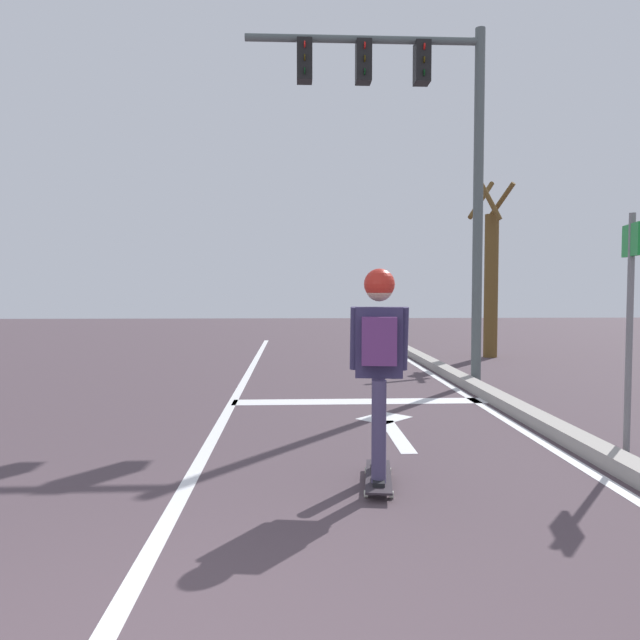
% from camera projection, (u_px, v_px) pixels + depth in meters
% --- Properties ---
extents(lane_line_center, '(0.12, 20.00, 0.01)m').
position_uv_depth(lane_line_center, '(232.00, 404.00, 7.89)').
color(lane_line_center, silver).
rests_on(lane_line_center, ground).
extents(lane_line_curbside, '(0.12, 20.00, 0.01)m').
position_uv_depth(lane_line_curbside, '(477.00, 402.00, 8.04)').
color(lane_line_curbside, silver).
rests_on(lane_line_curbside, ground).
extents(stop_bar, '(3.46, 0.40, 0.01)m').
position_uv_depth(stop_bar, '(360.00, 401.00, 8.08)').
color(stop_bar, silver).
rests_on(stop_bar, ground).
extents(lane_arrow_stem, '(0.16, 1.40, 0.01)m').
position_uv_depth(lane_arrow_stem, '(397.00, 435.00, 6.19)').
color(lane_arrow_stem, silver).
rests_on(lane_arrow_stem, ground).
extents(lane_arrow_head, '(0.71, 0.71, 0.01)m').
position_uv_depth(lane_arrow_head, '(384.00, 418.00, 7.04)').
color(lane_arrow_head, silver).
rests_on(lane_arrow_head, ground).
extents(curb_strip, '(0.24, 24.00, 0.14)m').
position_uv_depth(curb_strip, '(495.00, 397.00, 8.05)').
color(curb_strip, gray).
rests_on(curb_strip, ground).
extents(skateboard, '(0.30, 0.85, 0.08)m').
position_uv_depth(skateboard, '(378.00, 477.00, 4.62)').
color(skateboard, '#292229').
rests_on(skateboard, ground).
extents(skater, '(0.45, 0.61, 1.61)m').
position_uv_depth(skater, '(379.00, 346.00, 4.55)').
color(skater, '#433B5E').
rests_on(skater, skateboard).
extents(traffic_signal_mast, '(3.80, 0.34, 5.67)m').
position_uv_depth(traffic_signal_mast, '(415.00, 124.00, 9.41)').
color(traffic_signal_mast, '#535E5D').
rests_on(traffic_signal_mast, ground).
extents(street_sign_post, '(0.13, 0.44, 2.23)m').
position_uv_depth(street_sign_post, '(630.00, 297.00, 5.51)').
color(street_sign_post, slate).
rests_on(street_sign_post, ground).
extents(roadside_tree, '(1.07, 1.01, 4.08)m').
position_uv_depth(roadside_tree, '(491.00, 277.00, 13.34)').
color(roadside_tree, brown).
rests_on(roadside_tree, ground).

